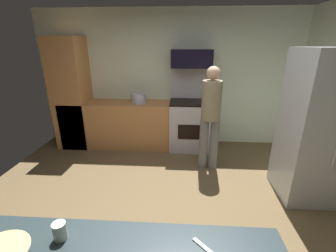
{
  "coord_description": "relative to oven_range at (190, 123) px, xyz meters",
  "views": [
    {
      "loc": [
        0.24,
        -2.25,
        1.98
      ],
      "look_at": [
        0.08,
        0.3,
        1.05
      ],
      "focal_mm": 24.34,
      "sensor_mm": 36.0,
      "label": 1
    }
  ],
  "objects": [
    {
      "name": "wall_back",
      "position": [
        -0.4,
        0.36,
        0.78
      ],
      "size": [
        5.2,
        0.12,
        2.6
      ],
      "primitive_type": "cube",
      "color": "silver",
      "rests_on": "ground"
    },
    {
      "name": "refrigerator",
      "position": [
        1.63,
        -1.42,
        0.45
      ],
      "size": [
        0.88,
        0.76,
        1.94
      ],
      "color": "silver",
      "rests_on": "ground"
    },
    {
      "name": "person_cook",
      "position": [
        0.29,
        -0.79,
        0.42
      ],
      "size": [
        0.31,
        0.3,
        1.67
      ],
      "color": "slate",
      "rests_on": "ground"
    },
    {
      "name": "lower_cabinet_run",
      "position": [
        -1.3,
        0.0,
        -0.07
      ],
      "size": [
        2.4,
        0.6,
        0.9
      ],
      "primitive_type": "cube",
      "color": "#BF7D45",
      "rests_on": "ground"
    },
    {
      "name": "microwave",
      "position": [
        0.0,
        0.08,
        1.2
      ],
      "size": [
        0.74,
        0.38,
        0.32
      ],
      "primitive_type": "cube",
      "color": "black",
      "rests_on": "oven_range"
    },
    {
      "name": "cabinet_column",
      "position": [
        -2.3,
        0.0,
        0.53
      ],
      "size": [
        0.6,
        0.6,
        2.1
      ],
      "primitive_type": "cube",
      "color": "#BF7D45",
      "rests_on": "ground"
    },
    {
      "name": "mug_coffee",
      "position": [
        -0.85,
        -3.23,
        0.44
      ],
      "size": [
        0.08,
        0.08,
        0.11
      ],
      "primitive_type": "cylinder",
      "color": "silver",
      "rests_on": "counter_island"
    },
    {
      "name": "oven_range",
      "position": [
        0.0,
        0.0,
        0.0
      ],
      "size": [
        0.76,
        0.65,
        1.56
      ],
      "color": "#BFB8B9",
      "rests_on": "ground"
    },
    {
      "name": "stock_pot",
      "position": [
        -0.98,
        0.0,
        0.48
      ],
      "size": [
        0.28,
        0.28,
        0.19
      ],
      "primitive_type": "cylinder",
      "color": "#B3B4C8",
      "rests_on": "lower_cabinet_run"
    },
    {
      "name": "ground_plane",
      "position": [
        -0.4,
        -1.98,
        -0.53
      ],
      "size": [
        5.2,
        4.8,
        0.02
      ],
      "primitive_type": "cube",
      "color": "brown"
    }
  ]
}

